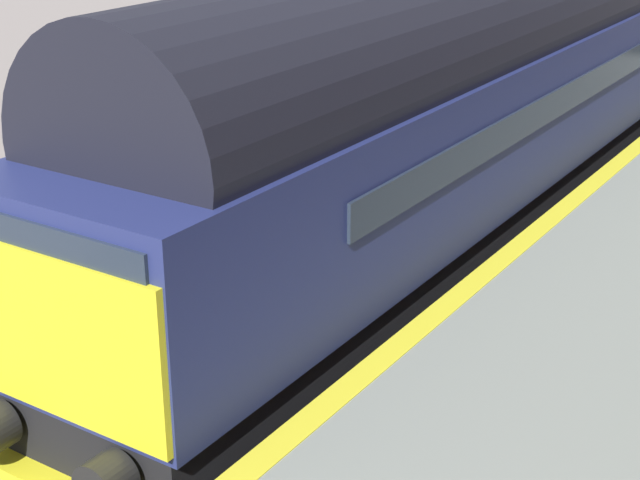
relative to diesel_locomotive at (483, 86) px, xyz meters
name	(u,v)px	position (x,y,z in m)	size (l,w,h in m)	color
ground_plane	(334,333)	(0.00, -4.39, -2.48)	(140.00, 140.00, 0.00)	gray
track_main	(334,330)	(0.00, -4.39, -2.43)	(2.50, 60.00, 0.15)	gray
track_adjacent_west	(139,272)	(-3.47, -4.39, -2.43)	(2.50, 60.00, 0.15)	slate
station_platform	(605,375)	(3.60, -4.39, -1.98)	(4.00, 44.00, 1.01)	gray
diesel_locomotive	(483,86)	(0.00, 0.00, 0.00)	(2.74, 18.54, 4.68)	black
signal_post_mid	(222,15)	(-5.66, 0.57, 0.55)	(0.44, 0.22, 4.64)	gray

